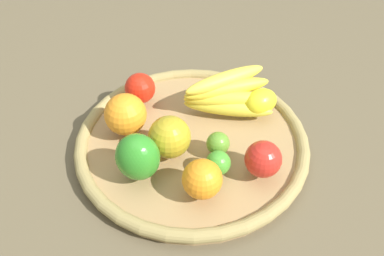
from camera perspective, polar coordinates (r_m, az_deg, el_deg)
The scene contains 12 objects.
ground_plane at distance 0.83m, azimuth 0.00°, elevation -2.69°, with size 2.40×2.40×0.00m, color brown.
basket at distance 0.82m, azimuth 0.00°, elevation -1.88°, with size 0.46×0.46×0.03m.
banana_bunch at distance 0.85m, azimuth 4.86°, elevation 4.72°, with size 0.19×0.12×0.08m.
apple_0 at distance 0.73m, azimuth 9.77°, elevation -4.25°, with size 0.07×0.07×0.07m, color red.
bell_pepper at distance 0.72m, azimuth -7.48°, elevation -3.98°, with size 0.08×0.07×0.09m, color #2D8423.
lime_1 at distance 0.73m, azimuth 3.64°, elevation -4.81°, with size 0.04×0.04×0.04m, color green.
lime_0 at distance 0.77m, azimuth 3.60°, elevation -2.13°, with size 0.04×0.04×0.04m, color #598F2A.
orange_1 at distance 0.80m, azimuth -9.14°, elevation 1.87°, with size 0.08×0.08×0.08m, color orange.
lemon_0 at distance 0.86m, azimuth 9.40°, elevation 3.58°, with size 0.07×0.05×0.05m, color yellow.
apple_1 at distance 0.88m, azimuth -7.17°, elevation 5.45°, with size 0.06×0.06×0.06m, color red.
apple_2 at distance 0.75m, azimuth -3.12°, elevation -1.25°, with size 0.08×0.08×0.08m, color #AE961F.
orange_0 at distance 0.69m, azimuth 1.41°, elevation -7.05°, with size 0.07×0.07×0.07m, color orange.
Camera 1 is at (0.12, 0.56, 0.60)m, focal length 38.74 mm.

